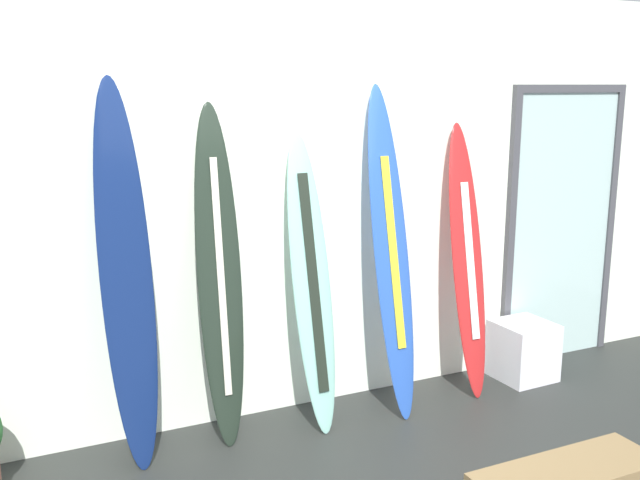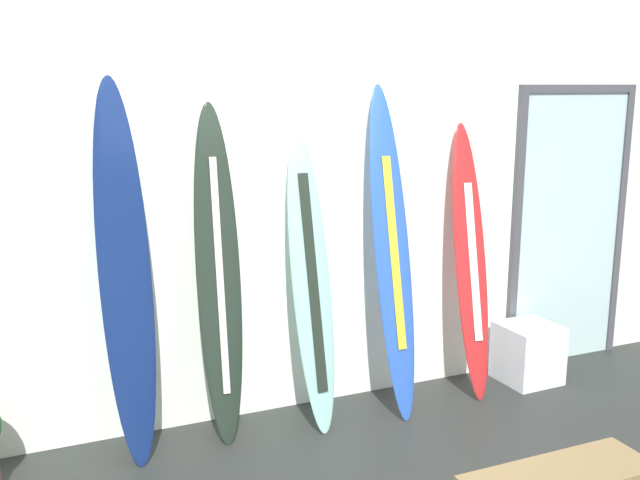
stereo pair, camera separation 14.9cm
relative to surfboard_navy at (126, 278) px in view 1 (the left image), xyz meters
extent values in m
cube|color=white|center=(1.06, 0.34, 0.30)|extent=(7.20, 0.20, 2.80)
ellipsoid|color=navy|center=(0.00, 0.00, 0.02)|extent=(0.31, 0.45, 2.23)
cone|color=black|center=(0.00, -0.13, -0.90)|extent=(0.07, 0.09, 0.11)
ellipsoid|color=#1F2B21|center=(0.55, 0.01, -0.06)|extent=(0.29, 0.38, 2.08)
cube|color=beige|center=(0.55, -0.02, -0.05)|extent=(0.05, 0.22, 1.42)
cone|color=black|center=(0.55, -0.07, -0.91)|extent=(0.07, 0.08, 0.11)
ellipsoid|color=#8AC7B8|center=(1.13, -0.03, -0.15)|extent=(0.27, 0.49, 1.89)
cube|color=black|center=(1.13, -0.06, -0.14)|extent=(0.08, 0.32, 1.35)
cone|color=black|center=(1.13, -0.17, -0.93)|extent=(0.07, 0.09, 0.11)
ellipsoid|color=#2954B5|center=(1.70, -0.06, -0.01)|extent=(0.27, 0.52, 2.18)
cube|color=yellow|center=(1.70, -0.08, 0.00)|extent=(0.07, 0.27, 1.24)
cone|color=black|center=(1.70, -0.21, -0.91)|extent=(0.07, 0.09, 0.11)
ellipsoid|color=red|center=(2.35, -0.02, -0.14)|extent=(0.26, 0.47, 1.92)
cube|color=white|center=(2.35, -0.05, -0.13)|extent=(0.07, 0.23, 1.08)
cone|color=black|center=(2.35, -0.14, -0.93)|extent=(0.07, 0.09, 0.11)
cube|color=white|center=(2.87, -0.04, -0.88)|extent=(0.41, 0.41, 0.43)
cube|color=silver|center=(3.42, 0.22, -0.04)|extent=(0.96, 0.02, 2.11)
cube|color=#47474C|center=(2.91, 0.22, -0.04)|extent=(0.06, 0.06, 2.11)
cube|color=#47474C|center=(3.93, 0.22, -0.04)|extent=(0.06, 0.06, 2.11)
cube|color=#47474C|center=(3.42, 0.22, 1.04)|extent=(1.08, 0.06, 0.06)
cube|color=olive|center=(1.65, -1.77, -0.69)|extent=(0.94, 0.33, 0.06)
camera|label=1|loc=(-0.68, -4.04, 1.07)|focal=40.57mm
camera|label=2|loc=(-0.54, -4.10, 1.07)|focal=40.57mm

